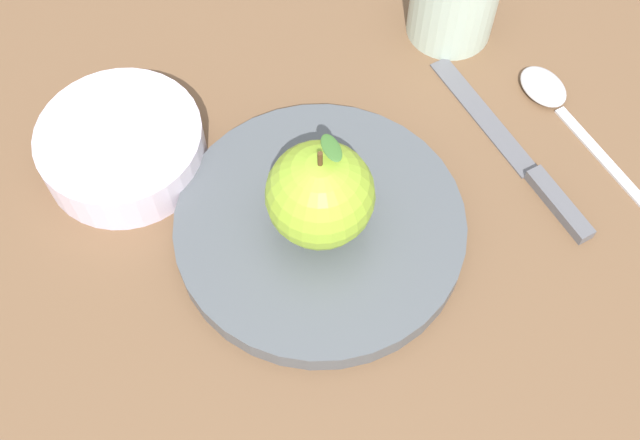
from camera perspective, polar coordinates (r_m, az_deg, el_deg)
ground_plane at (r=0.61m, az=4.71°, el=-0.75°), size 2.40×2.40×0.00m
dinner_plate at (r=0.59m, az=0.00°, el=-0.42°), size 0.22×0.22×0.02m
apple at (r=0.55m, az=0.01°, el=1.87°), size 0.08×0.08×0.09m
side_bowl at (r=0.64m, az=-14.48°, el=5.46°), size 0.13×0.13×0.04m
knife at (r=0.66m, az=14.71°, el=4.31°), size 0.06×0.21×0.01m
spoon at (r=0.70m, az=17.08°, el=8.38°), size 0.06×0.17×0.01m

